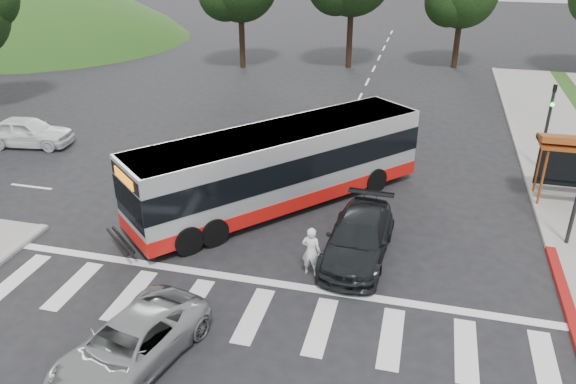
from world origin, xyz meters
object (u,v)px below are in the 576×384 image
(pedestrian, at_px, (311,251))
(silver_suv_south, at_px, (130,345))
(dark_sedan, at_px, (358,238))
(transit_bus, at_px, (281,169))

(pedestrian, relative_size, silver_suv_south, 0.37)
(dark_sedan, bearing_deg, silver_suv_south, -123.68)
(transit_bus, relative_size, silver_suv_south, 2.63)
(pedestrian, xyz_separation_m, dark_sedan, (1.33, 1.47, -0.14))
(transit_bus, height_order, pedestrian, transit_bus)
(transit_bus, xyz_separation_m, silver_suv_south, (-1.40, -9.76, -0.94))
(transit_bus, relative_size, pedestrian, 7.16)
(dark_sedan, bearing_deg, transit_bus, 142.03)
(transit_bus, xyz_separation_m, pedestrian, (2.23, -4.55, -0.73))
(silver_suv_south, bearing_deg, dark_sedan, 66.96)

